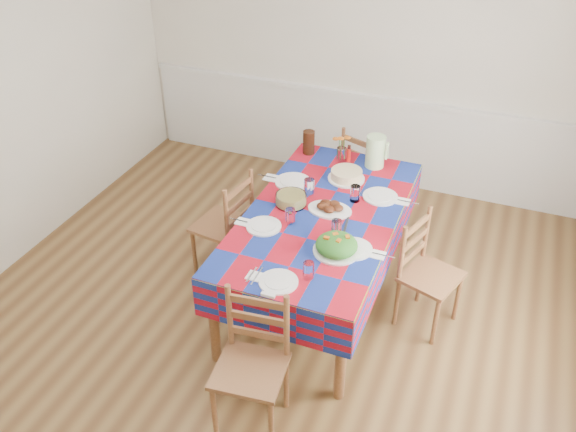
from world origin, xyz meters
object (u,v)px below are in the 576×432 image
object	(u,v)px
green_pitcher	(375,152)
chair_near	(252,365)
meat_platter	(330,208)
tea_pitcher	(309,142)
chair_right	(426,274)
chair_far	(364,173)
dining_table	(322,223)
chair_left	(226,226)

from	to	relation	value
green_pitcher	chair_near	xyz separation A→B (m)	(-0.17, -2.06, -0.44)
meat_platter	tea_pitcher	world-z (taller)	tea_pitcher
chair_right	chair_far	bearing A→B (deg)	51.79
tea_pitcher	chair_near	xyz separation A→B (m)	(0.40, -2.08, -0.41)
tea_pitcher	chair_right	world-z (taller)	tea_pitcher
chair_near	chair_far	xyz separation A→B (m)	(-0.01, 2.50, -0.03)
meat_platter	chair_right	size ratio (longest dim) A/B	0.37
green_pitcher	tea_pitcher	world-z (taller)	green_pitcher
meat_platter	chair_right	world-z (taller)	chair_right
dining_table	meat_platter	bearing A→B (deg)	56.27
dining_table	chair_right	bearing A→B (deg)	0.94
dining_table	chair_right	distance (m)	0.83
tea_pitcher	chair_left	xyz separation A→B (m)	(-0.38, -0.84, -0.41)
meat_platter	chair_far	size ratio (longest dim) A/B	0.37
chair_right	meat_platter	bearing A→B (deg)	105.46
dining_table	chair_far	xyz separation A→B (m)	(-0.01, 1.25, -0.25)
meat_platter	green_pitcher	world-z (taller)	green_pitcher
meat_platter	chair_left	size ratio (longest dim) A/B	0.35
tea_pitcher	chair_far	distance (m)	0.72
chair_near	chair_right	bearing A→B (deg)	51.27
green_pitcher	chair_left	xyz separation A→B (m)	(-0.96, -0.82, -0.44)
chair_left	tea_pitcher	bearing A→B (deg)	163.16
green_pitcher	dining_table	bearing A→B (deg)	-101.55
chair_far	dining_table	bearing A→B (deg)	111.95
green_pitcher	tea_pitcher	distance (m)	0.58
chair_left	chair_near	bearing A→B (deg)	39.93
chair_right	green_pitcher	bearing A→B (deg)	56.56
chair_near	meat_platter	bearing A→B (deg)	81.81
green_pitcher	chair_near	distance (m)	2.12
tea_pitcher	dining_table	bearing A→B (deg)	-63.82
dining_table	chair_near	size ratio (longest dim) A/B	2.12
tea_pitcher	chair_near	size ratio (longest dim) A/B	0.22
dining_table	tea_pitcher	bearing A→B (deg)	116.18
dining_table	green_pitcher	xyz separation A→B (m)	(0.17, 0.82, 0.22)
chair_near	dining_table	bearing A→B (deg)	83.43
green_pitcher	chair_left	distance (m)	1.34
tea_pitcher	chair_far	bearing A→B (deg)	46.79
tea_pitcher	chair_right	xyz separation A→B (m)	(1.20, -0.82, -0.44)
chair_right	dining_table	bearing A→B (deg)	109.60
meat_platter	tea_pitcher	xyz separation A→B (m)	(-0.45, 0.78, 0.07)
meat_platter	chair_far	world-z (taller)	chair_far
green_pitcher	chair_left	world-z (taller)	green_pitcher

